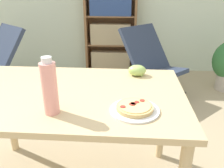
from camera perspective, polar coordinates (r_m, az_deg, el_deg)
dining_table at (r=1.51m, az=-9.92°, el=-5.04°), size 1.40×0.88×0.77m
pizza_on_plate at (r=1.24m, az=5.47°, el=-5.88°), size 0.26×0.26×0.04m
grape_bunch at (r=1.70m, az=6.06°, el=3.28°), size 0.13×0.10×0.08m
drink_bottle at (r=1.20m, az=-14.79°, el=-0.86°), size 0.08×0.08×0.30m
lounge_chair_far at (r=3.06m, az=9.83°, el=1.87°), size 0.88×0.95×0.88m
bookshelf at (r=3.84m, az=-0.29°, el=12.24°), size 0.80×0.25×1.37m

